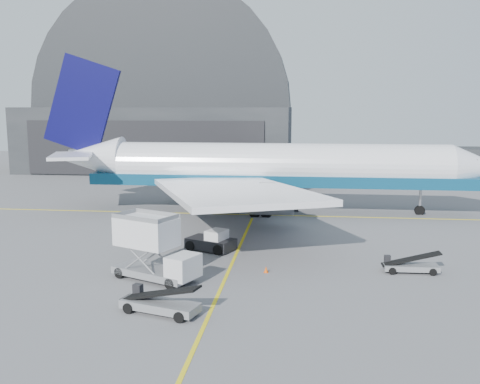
# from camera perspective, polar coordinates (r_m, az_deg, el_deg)

# --- Properties ---
(ground) EXTENTS (200.00, 200.00, 0.00)m
(ground) POSITION_cam_1_polar(r_m,az_deg,el_deg) (41.40, -1.01, -7.96)
(ground) COLOR #565659
(ground) RESTS_ON ground
(taxi_lines) EXTENTS (80.00, 42.12, 0.02)m
(taxi_lines) POSITION_cam_1_polar(r_m,az_deg,el_deg) (53.56, 0.78, -3.99)
(taxi_lines) COLOR yellow
(taxi_lines) RESTS_ON ground
(hangar) EXTENTS (50.00, 28.30, 28.00)m
(hangar) POSITION_cam_1_polar(r_m,az_deg,el_deg) (107.71, -8.16, 7.63)
(hangar) COLOR black
(hangar) RESTS_ON ground
(distant_bldg_a) EXTENTS (14.00, 8.00, 4.00)m
(distant_bldg_a) POSITION_cam_1_polar(r_m,az_deg,el_deg) (116.59, 22.87, 2.41)
(distant_bldg_a) COLOR black
(distant_bldg_a) RESTS_ON ground
(airliner) EXTENTS (52.61, 51.01, 18.46)m
(airliner) POSITION_cam_1_polar(r_m,az_deg,el_deg) (62.03, 2.42, 2.63)
(airliner) COLOR white
(airliner) RESTS_ON ground
(catering_truck) EXTENTS (6.81, 4.83, 4.41)m
(catering_truck) POSITION_cam_1_polar(r_m,az_deg,el_deg) (38.33, -9.27, -6.01)
(catering_truck) COLOR gray
(catering_truck) RESTS_ON ground
(pushback_tug) EXTENTS (4.56, 3.64, 1.85)m
(pushback_tug) POSITION_cam_1_polar(r_m,az_deg,el_deg) (45.91, -3.01, -5.35)
(pushback_tug) COLOR black
(pushback_tug) RESTS_ON ground
(belt_loader_a) EXTENTS (5.18, 2.93, 1.94)m
(belt_loader_a) POSITION_cam_1_polar(r_m,az_deg,el_deg) (32.72, -8.59, -11.67)
(belt_loader_a) COLOR gray
(belt_loader_a) RESTS_ON ground
(belt_loader_b) EXTENTS (4.25, 1.58, 1.61)m
(belt_loader_b) POSITION_cam_1_polar(r_m,az_deg,el_deg) (41.81, 17.68, -7.52)
(belt_loader_b) COLOR gray
(belt_loader_b) RESTS_ON ground
(traffic_cone) EXTENTS (0.32, 0.32, 0.47)m
(traffic_cone) POSITION_cam_1_polar(r_m,az_deg,el_deg) (39.97, 2.79, -8.27)
(traffic_cone) COLOR #DA4A06
(traffic_cone) RESTS_ON ground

